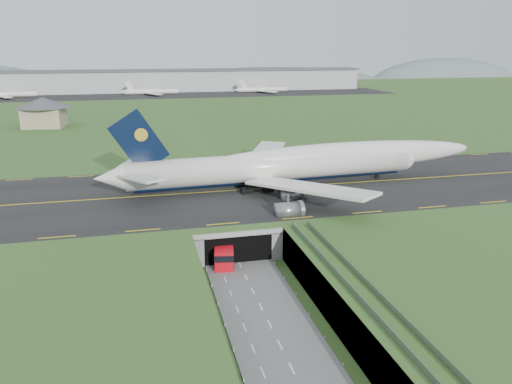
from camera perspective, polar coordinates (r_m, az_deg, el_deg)
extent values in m
plane|color=#325D25|center=(81.51, -0.83, -10.42)|extent=(900.00, 900.00, 0.00)
cube|color=gray|center=(80.21, -0.84, -8.51)|extent=(800.00, 800.00, 6.00)
cube|color=slate|center=(75.00, 0.46, -12.85)|extent=(12.00, 75.00, 0.20)
cube|color=black|center=(109.64, -4.64, 0.02)|extent=(800.00, 44.00, 0.18)
cube|color=gray|center=(96.63, -3.33, -2.56)|extent=(16.00, 22.00, 1.00)
cube|color=gray|center=(96.56, -7.40, -4.26)|extent=(2.00, 22.00, 6.00)
cube|color=gray|center=(98.84, 0.70, -3.64)|extent=(2.00, 22.00, 6.00)
cube|color=black|center=(93.03, -2.74, -5.28)|extent=(12.00, 12.00, 5.00)
cube|color=#A8A8A3|center=(86.38, -2.01, -4.79)|extent=(17.00, 0.50, 0.80)
cube|color=#A8A8A3|center=(66.59, 12.26, -11.67)|extent=(3.00, 53.00, 0.50)
cube|color=gray|center=(65.70, 11.18, -11.27)|extent=(0.06, 53.00, 1.00)
cube|color=gray|center=(66.83, 13.40, -10.92)|extent=(0.06, 53.00, 1.00)
cylinder|color=#A8A8A3|center=(60.98, 16.09, -18.08)|extent=(0.90, 0.90, 5.60)
cylinder|color=#A8A8A3|center=(69.98, 11.22, -12.94)|extent=(0.90, 0.90, 5.60)
cylinder|color=#A8A8A3|center=(79.78, 7.63, -8.96)|extent=(0.90, 0.90, 5.60)
cylinder|color=silver|center=(111.50, 2.14, 2.92)|extent=(65.22, 9.69, 6.12)
sphere|color=silver|center=(125.56, 16.35, 3.78)|extent=(6.31, 6.31, 5.99)
cone|color=silver|center=(105.84, -16.32, 1.55)|extent=(7.00, 6.17, 5.81)
ellipsoid|color=silver|center=(117.90, 10.27, 4.09)|extent=(67.42, 9.32, 6.42)
ellipsoid|color=black|center=(124.90, 16.01, 4.10)|extent=(4.42, 2.91, 2.14)
cylinder|color=black|center=(112.07, 2.12, 1.73)|extent=(61.78, 5.96, 2.57)
cube|color=silver|center=(126.46, 0.73, 4.08)|extent=(18.90, 28.57, 2.57)
cube|color=silver|center=(112.62, -13.52, 3.36)|extent=(8.32, 11.35, 0.98)
cube|color=silver|center=(98.55, 6.04, 0.49)|extent=(21.26, 27.63, 2.57)
cube|color=silver|center=(98.68, -12.99, 1.62)|extent=(9.12, 11.23, 0.98)
cube|color=black|center=(104.51, -13.21, 5.62)|extent=(12.17, 1.24, 13.52)
cylinder|color=gold|center=(104.29, -13.00, 6.42)|extent=(2.71, 0.82, 2.68)
cylinder|color=slate|center=(121.01, 1.05, 2.08)|extent=(5.14, 3.42, 3.15)
cylinder|color=slate|center=(129.17, -2.22, 2.98)|extent=(5.14, 3.42, 3.15)
cylinder|color=slate|center=(104.47, 4.07, -0.24)|extent=(5.14, 3.42, 3.15)
cylinder|color=slate|center=(93.98, 3.64, -2.12)|extent=(5.14, 3.42, 3.15)
cylinder|color=black|center=(123.15, 13.65, 1.71)|extent=(1.08, 0.53, 1.05)
cube|color=black|center=(111.24, 0.02, 0.72)|extent=(6.09, 6.99, 1.34)
cube|color=red|center=(88.10, -3.67, -6.96)|extent=(4.63, 9.03, 3.44)
cube|color=black|center=(87.83, -3.68, -6.55)|extent=(4.71, 9.16, 1.15)
cube|color=black|center=(88.67, -3.66, -7.82)|extent=(4.30, 8.43, 0.57)
cylinder|color=black|center=(86.02, -4.66, -8.52)|extent=(0.57, 1.09, 1.03)
cylinder|color=black|center=(91.26, -4.61, -7.02)|extent=(0.57, 1.09, 1.03)
cylinder|color=black|center=(86.01, -2.65, -8.49)|extent=(0.57, 1.09, 1.03)
cylinder|color=black|center=(91.25, -2.72, -6.99)|extent=(0.57, 1.09, 1.03)
cube|color=tan|center=(217.35, -23.01, 7.87)|extent=(16.00, 16.00, 7.80)
cone|color=#4C4C51|center=(216.71, -23.18, 9.40)|extent=(23.47, 23.47, 3.90)
cube|color=#B2B2B2|center=(372.19, -11.30, 12.32)|extent=(300.00, 22.00, 15.00)
cube|color=#4C4C51|center=(371.80, -11.36, 13.48)|extent=(302.00, 24.00, 1.20)
cube|color=black|center=(342.85, -10.99, 10.80)|extent=(320.00, 50.00, 0.08)
cylinder|color=silver|center=(356.03, -26.61, 9.94)|extent=(34.00, 3.20, 3.20)
cylinder|color=silver|center=(347.47, -11.87, 11.16)|extent=(34.00, 3.20, 3.20)
cylinder|color=silver|center=(358.26, 0.77, 11.63)|extent=(34.00, 3.20, 3.20)
ellipsoid|color=slate|center=(520.81, 1.70, 11.70)|extent=(260.00, 91.00, 44.00)
ellipsoid|color=slate|center=(604.64, 20.70, 11.32)|extent=(180.00, 63.00, 60.00)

